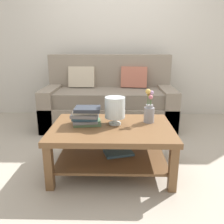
{
  "coord_description": "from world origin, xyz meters",
  "views": [
    {
      "loc": [
        0.03,
        -2.54,
        1.23
      ],
      "look_at": [
        -0.02,
        -0.26,
        0.56
      ],
      "focal_mm": 37.73,
      "sensor_mm": 36.0,
      "label": 1
    }
  ],
  "objects": [
    {
      "name": "glass_hurricane_vase",
      "position": [
        0.01,
        -0.34,
        0.63
      ],
      "size": [
        0.2,
        0.2,
        0.27
      ],
      "color": "silver",
      "rests_on": "coffee_table"
    },
    {
      "name": "flower_pitcher",
      "position": [
        0.35,
        -0.27,
        0.58
      ],
      "size": [
        0.11,
        0.11,
        0.34
      ],
      "color": "gray",
      "rests_on": "coffee_table"
    },
    {
      "name": "back_wall",
      "position": [
        0.0,
        1.65,
        1.35
      ],
      "size": [
        6.4,
        0.12,
        2.7
      ],
      "primitive_type": "cube",
      "color": "beige",
      "rests_on": "ground"
    },
    {
      "name": "coffee_table",
      "position": [
        -0.02,
        -0.41,
        0.34
      ],
      "size": [
        1.16,
        0.81,
        0.46
      ],
      "color": "brown",
      "rests_on": "ground"
    },
    {
      "name": "ground_plane",
      "position": [
        0.0,
        0.0,
        0.0
      ],
      "size": [
        10.0,
        10.0,
        0.0
      ],
      "primitive_type": "plane",
      "color": "#ADA393"
    },
    {
      "name": "couch",
      "position": [
        -0.09,
        1.0,
        0.36
      ],
      "size": [
        1.93,
        0.9,
        1.06
      ],
      "color": "gray",
      "rests_on": "ground"
    },
    {
      "name": "book_stack_main",
      "position": [
        -0.27,
        -0.36,
        0.55
      ],
      "size": [
        0.3,
        0.25,
        0.18
      ],
      "color": "#51704C",
      "rests_on": "coffee_table"
    }
  ]
}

